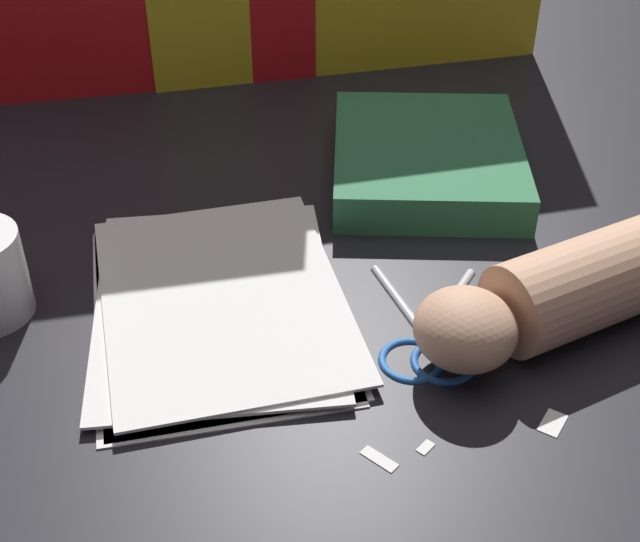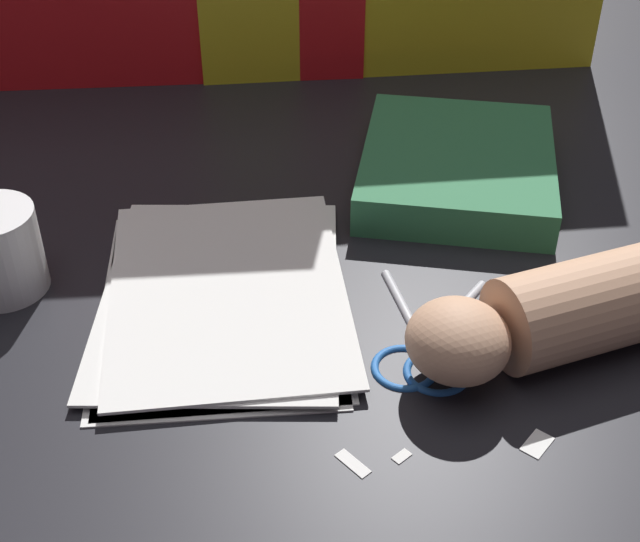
% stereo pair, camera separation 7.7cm
% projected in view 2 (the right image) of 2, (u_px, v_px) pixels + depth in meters
% --- Properties ---
extents(ground_plane, '(6.00, 6.00, 0.00)m').
position_uv_depth(ground_plane, '(275.00, 287.00, 0.85)').
color(ground_plane, black).
extents(paper_stack, '(0.24, 0.32, 0.01)m').
position_uv_depth(paper_stack, '(223.00, 295.00, 0.83)').
color(paper_stack, white).
rests_on(paper_stack, ground_plane).
extents(book_closed, '(0.26, 0.29, 0.04)m').
position_uv_depth(book_closed, '(457.00, 166.00, 0.99)').
color(book_closed, '#2D7247').
rests_on(book_closed, ground_plane).
extents(scissors, '(0.14, 0.18, 0.01)m').
position_uv_depth(scissors, '(423.00, 349.00, 0.77)').
color(scissors, silver).
rests_on(scissors, ground_plane).
extents(hand_forearm, '(0.30, 0.16, 0.08)m').
position_uv_depth(hand_forearm, '(572.00, 310.00, 0.75)').
color(hand_forearm, tan).
rests_on(hand_forearm, ground_plane).
extents(paper_scrap_near, '(0.02, 0.02, 0.00)m').
position_uv_depth(paper_scrap_near, '(402.00, 456.00, 0.68)').
color(paper_scrap_near, white).
rests_on(paper_scrap_near, ground_plane).
extents(paper_scrap_mid, '(0.03, 0.03, 0.00)m').
position_uv_depth(paper_scrap_mid, '(353.00, 463.00, 0.67)').
color(paper_scrap_mid, white).
rests_on(paper_scrap_mid, ground_plane).
extents(paper_scrap_far, '(0.03, 0.03, 0.00)m').
position_uv_depth(paper_scrap_far, '(537.00, 444.00, 0.69)').
color(paper_scrap_far, white).
rests_on(paper_scrap_far, ground_plane).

